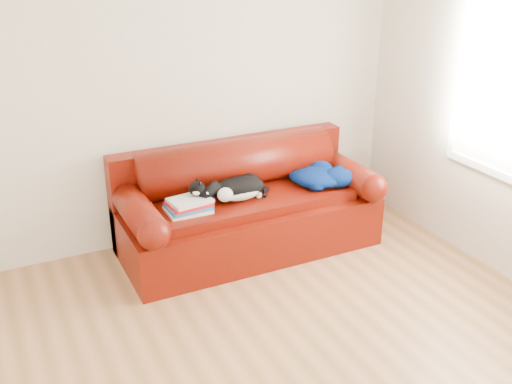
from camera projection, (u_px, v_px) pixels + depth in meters
ground at (258, 377)px, 3.59m from camera, size 4.50×4.50×0.00m
room_shell at (279, 103)px, 3.00m from camera, size 4.52×4.02×2.61m
sofa_base at (248, 222)px, 4.99m from camera, size 2.10×0.90×0.50m
sofa_back at (236, 179)px, 5.08m from camera, size 2.10×1.01×0.88m
book_stack at (189, 205)px, 4.56m from camera, size 0.33×0.27×0.10m
cat at (239, 189)px, 4.75m from camera, size 0.64×0.38×0.23m
blanket at (320, 176)px, 5.06m from camera, size 0.56×0.55×0.17m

